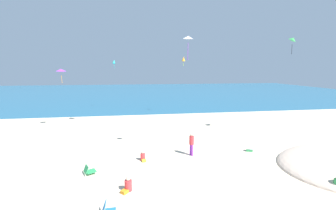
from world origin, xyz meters
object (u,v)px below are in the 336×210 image
at_px(person_1, 128,186).
at_px(kite_teal, 114,62).
at_px(beach_chair_mid_beach, 107,210).
at_px(person_6, 143,157).
at_px(beach_chair_far_right, 89,170).
at_px(kite_white, 188,38).
at_px(person_4, 192,143).
at_px(kite_green, 294,39).
at_px(kite_orange, 184,59).
at_px(cooler_box, 249,150).
at_px(kite_purple, 61,70).

relative_size(person_1, kite_teal, 0.60).
distance_m(beach_chair_mid_beach, person_6, 5.72).
bearing_deg(beach_chair_mid_beach, kite_teal, 91.41).
distance_m(beach_chair_mid_beach, person_1, 1.97).
distance_m(beach_chair_mid_beach, beach_chair_far_right, 4.27).
xyz_separation_m(person_1, kite_teal, (-2.81, 23.23, 7.12)).
bearing_deg(kite_white, person_4, 41.32).
bearing_deg(person_4, beach_chair_mid_beach, -152.35).
bearing_deg(person_1, beach_chair_far_right, -89.74).
height_order(kite_white, kite_teal, kite_white).
xyz_separation_m(beach_chair_far_right, kite_green, (16.50, 4.65, 8.60)).
relative_size(person_1, kite_green, 0.55).
bearing_deg(kite_orange, beach_chair_mid_beach, -111.08).
height_order(cooler_box, person_1, person_1).
height_order(person_4, kite_green, kite_green).
xyz_separation_m(cooler_box, kite_purple, (-16.09, 8.31, 6.09)).
bearing_deg(kite_white, beach_chair_far_right, -166.92).
height_order(beach_chair_mid_beach, person_1, person_1).
xyz_separation_m(beach_chair_mid_beach, kite_white, (4.79, 5.44, 8.05)).
bearing_deg(kite_teal, person_1, -83.11).
bearing_deg(person_1, person_4, 174.34).
xyz_separation_m(person_6, kite_purple, (-7.85, 8.81, 5.96)).
height_order(person_6, kite_teal, kite_teal).
height_order(beach_chair_mid_beach, kite_green, kite_green).
xyz_separation_m(beach_chair_far_right, person_1, (2.42, -2.16, 0.04)).
relative_size(person_6, kite_white, 0.45).
distance_m(beach_chair_far_right, person_6, 3.64).
relative_size(person_1, kite_purple, 0.55).
xyz_separation_m(person_1, person_6, (0.89, 3.66, -0.04)).
bearing_deg(beach_chair_far_right, kite_green, -11.37).
relative_size(beach_chair_mid_beach, kite_purple, 0.43).
relative_size(cooler_box, person_1, 0.71).
xyz_separation_m(cooler_box, person_1, (-9.13, -4.17, 0.17)).
bearing_deg(person_1, cooler_box, 156.54).
bearing_deg(kite_purple, kite_white, -38.90).
distance_m(kite_white, kite_green, 10.58).
bearing_deg(kite_orange, kite_purple, -157.89).
relative_size(person_1, person_6, 1.15).
bearing_deg(kite_teal, cooler_box, -57.94).
height_order(cooler_box, kite_white, kite_white).
bearing_deg(beach_chair_mid_beach, kite_orange, 65.76).
xyz_separation_m(person_1, kite_orange, (6.86, 18.09, 7.37)).
height_order(cooler_box, kite_purple, kite_purple).
relative_size(kite_purple, kite_teal, 1.11).
xyz_separation_m(kite_orange, kite_white, (-2.87, -14.44, 0.66)).
bearing_deg(kite_purple, beach_chair_mid_beach, -66.69).
bearing_deg(kite_teal, beach_chair_mid_beach, -85.42).
bearing_deg(person_6, kite_green, 89.23).
relative_size(person_4, kite_orange, 1.41).
relative_size(person_6, kite_orange, 0.57).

